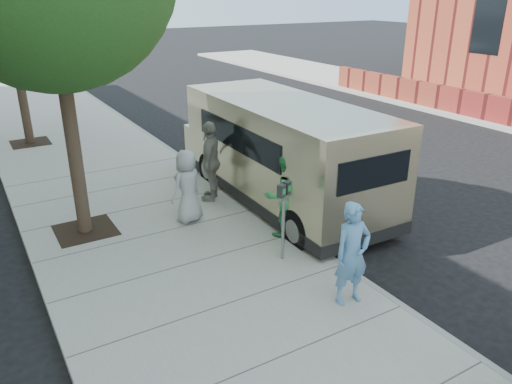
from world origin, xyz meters
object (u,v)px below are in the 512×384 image
person_officer (352,254)px  person_striped_polo (211,161)px  person_gray_shirt (188,186)px  parking_meter (284,205)px  van (281,150)px  person_green_shirt (284,195)px

person_officer → person_striped_polo: 5.03m
person_officer → person_gray_shirt: 4.27m
parking_meter → person_officer: person_officer is taller
van → person_green_shirt: bearing=-120.5°
person_gray_shirt → person_green_shirt: bearing=111.6°
parking_meter → person_striped_polo: person_striped_polo is taller
parking_meter → person_gray_shirt: (-0.83, 2.45, -0.30)m
person_officer → parking_meter: bearing=101.3°
person_striped_polo → person_officer: bearing=38.5°
person_officer → person_green_shirt: (0.42, 2.55, 0.01)m
van → person_striped_polo: van is taller
parking_meter → person_green_shirt: person_green_shirt is taller
parking_meter → person_gray_shirt: person_gray_shirt is taller
van → person_gray_shirt: bearing=-174.8°
person_gray_shirt → person_striped_polo: person_striped_polo is taller
parking_meter → person_striped_polo: size_ratio=0.79×
person_officer → van: bearing=76.5°
person_officer → person_green_shirt: person_green_shirt is taller
parking_meter → person_gray_shirt: size_ratio=0.95×
person_green_shirt → person_gray_shirt: person_green_shirt is taller
person_gray_shirt → person_striped_polo: 1.34m
parking_meter → person_green_shirt: 1.05m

